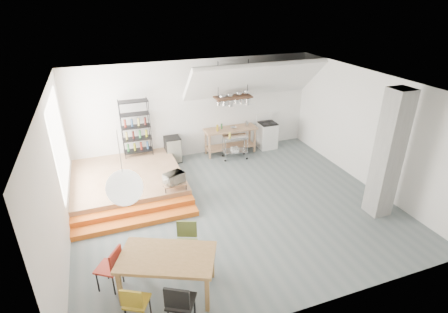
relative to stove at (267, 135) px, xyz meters
name	(u,v)px	position (x,y,z in m)	size (l,w,h in m)	color
floor	(234,206)	(-2.50, -3.16, -0.48)	(8.00, 8.00, 0.00)	slate
wall_back	(196,109)	(-2.50, 0.34, 1.12)	(8.00, 0.04, 3.20)	silver
wall_left	(56,177)	(-6.50, -3.16, 1.12)	(0.04, 7.00, 3.20)	silver
wall_right	(368,130)	(1.50, -3.16, 1.12)	(0.04, 7.00, 3.20)	silver
ceiling	(236,85)	(-2.50, -3.16, 2.72)	(8.00, 7.00, 0.02)	white
slope_ceiling	(254,80)	(-0.70, -0.26, 2.07)	(4.40, 1.80, 0.15)	white
window_pane	(60,142)	(-6.48, -1.66, 1.32)	(0.02, 2.50, 2.20)	white
platform	(128,180)	(-5.00, -1.16, -0.28)	(3.00, 3.00, 0.40)	#8D6846
step_lower	(137,222)	(-5.00, -3.11, -0.41)	(3.00, 0.35, 0.13)	#D25D18
step_upper	(135,212)	(-5.00, -2.76, -0.35)	(3.00, 0.35, 0.27)	#D25D18
concrete_column	(388,155)	(0.80, -4.66, 1.12)	(0.50, 0.50, 3.20)	gray
kitchen_counter	(230,136)	(-1.40, -0.01, 0.15)	(1.80, 0.60, 0.91)	#8D6846
stove	(267,135)	(0.00, 0.00, 0.00)	(0.60, 0.60, 1.18)	white
pot_rack	(234,99)	(-1.37, -0.23, 1.50)	(1.20, 0.50, 1.43)	#392217
wire_shelving	(136,127)	(-4.50, 0.04, 0.85)	(0.88, 0.38, 1.80)	black
microwave_shelf	(174,183)	(-3.90, -2.41, 0.07)	(0.60, 0.40, 0.16)	#8D6846
paper_lantern	(125,188)	(-5.25, -5.15, 1.72)	(0.60, 0.60, 0.60)	white
dining_table	(167,260)	(-4.70, -5.40, 0.24)	(1.95, 1.58, 0.81)	olive
chair_mustard	(135,302)	(-5.37, -5.94, 0.02)	(0.52, 0.52, 0.84)	#A0811B
chair_black	(180,302)	(-4.69, -6.25, 0.09)	(0.59, 0.59, 0.95)	black
chair_olive	(187,240)	(-4.19, -4.78, 0.08)	(0.56, 0.56, 0.94)	#5B6B32
chair_red	(112,265)	(-5.66, -4.97, 0.06)	(0.57, 0.57, 0.90)	#A82618
rolling_cart	(235,144)	(-1.41, -0.46, 0.04)	(0.87, 0.56, 0.80)	silver
mini_fridge	(173,149)	(-3.40, 0.04, -0.06)	(0.49, 0.49, 0.84)	black
microwave	(174,178)	(-3.90, -2.41, 0.22)	(0.51, 0.34, 0.28)	beige
bowl	(234,128)	(-1.31, -0.06, 0.45)	(0.20, 0.20, 0.05)	silver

